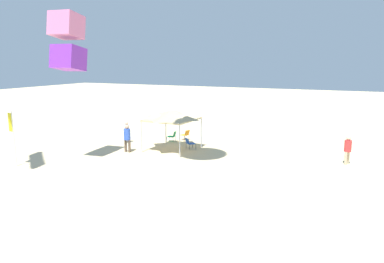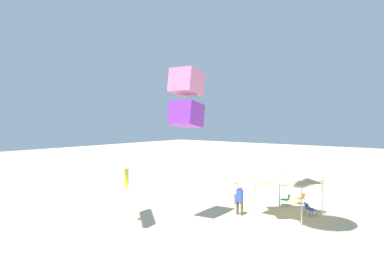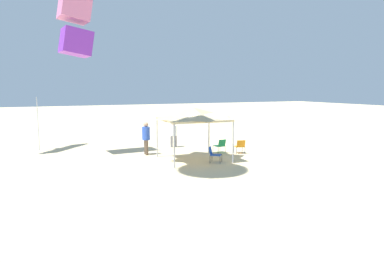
% 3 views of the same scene
% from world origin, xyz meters
% --- Properties ---
extents(ground, '(120.00, 120.00, 0.10)m').
position_xyz_m(ground, '(0.00, 0.00, -0.05)').
color(ground, beige).
extents(canopy_tent, '(3.24, 3.39, 2.82)m').
position_xyz_m(canopy_tent, '(-0.23, 0.61, 2.46)').
color(canopy_tent, '#B7B7BC').
rests_on(canopy_tent, ground).
extents(folding_chair_facing_ocean, '(0.69, 0.61, 0.82)m').
position_xyz_m(folding_chair_facing_ocean, '(0.96, -1.70, 0.47)').
color(folding_chair_facing_ocean, black).
rests_on(folding_chair_facing_ocean, ground).
extents(folding_chair_right_of_tent, '(0.79, 0.81, 0.82)m').
position_xyz_m(folding_chair_right_of_tent, '(-1.25, -0.07, 0.47)').
color(folding_chair_right_of_tent, black).
rests_on(folding_chair_right_of_tent, ground).
extents(folding_chair_left_of_tent, '(0.74, 0.66, 0.82)m').
position_xyz_m(folding_chair_left_of_tent, '(0.30, -2.65, 0.47)').
color(folding_chair_left_of_tent, black).
rests_on(folding_chair_left_of_tent, ground).
extents(banner_flag, '(0.36, 0.06, 3.28)m').
position_xyz_m(banner_flag, '(6.42, 8.07, 1.98)').
color(banner_flag, silver).
rests_on(banner_flag, ground).
extents(person_beachcomber, '(0.51, 0.45, 1.90)m').
position_xyz_m(person_beachcomber, '(2.27, 2.46, 1.11)').
color(person_beachcomber, brown).
rests_on(person_beachcomber, ground).
extents(person_near_umbrella, '(0.39, 0.44, 1.64)m').
position_xyz_m(person_near_umbrella, '(3.97, 0.08, 0.96)').
color(person_near_umbrella, slate).
rests_on(person_near_umbrella, ground).
extents(kite_box_pink, '(1.69, 1.86, 3.42)m').
position_xyz_m(kite_box_pink, '(3.77, 5.94, 7.25)').
color(kite_box_pink, pink).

